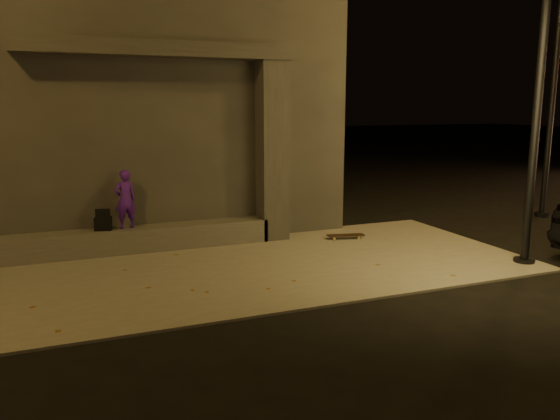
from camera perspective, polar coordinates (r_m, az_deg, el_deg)
name	(u,v)px	position (r m, az deg, el deg)	size (l,w,h in m)	color
ground	(255,313)	(7.55, -2.66, -10.66)	(120.00, 120.00, 0.00)	black
sidewalk	(216,271)	(9.35, -6.73, -6.31)	(11.00, 4.40, 0.04)	slate
building	(119,113)	(13.20, -16.48, 9.73)	(9.00, 5.10, 5.22)	#393734
ledge	(113,241)	(10.72, -17.02, -3.13)	(6.00, 0.55, 0.45)	#53504B
column	(272,152)	(11.17, -0.84, 6.10)	(0.55, 0.55, 3.60)	#393734
canopy	(159,49)	(10.64, -12.56, 16.07)	(5.00, 0.70, 0.28)	#393734
skateboarder	(125,199)	(10.58, -15.88, 1.08)	(0.41, 0.27, 1.11)	#4A189D
backpack	(103,223)	(10.62, -18.01, -1.27)	(0.33, 0.26, 0.42)	black
skateboard	(346,235)	(11.44, 6.86, -2.65)	(0.81, 0.36, 0.09)	black
street_lamp_0	(545,15)	(10.39, 25.99, 17.82)	(0.36, 0.36, 7.45)	black
street_lamp_2	(558,40)	(15.15, 27.04, 15.58)	(0.36, 0.36, 7.64)	black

